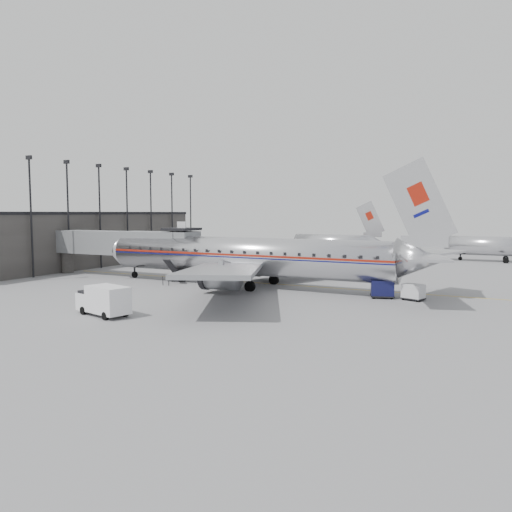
{
  "coord_description": "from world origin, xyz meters",
  "views": [
    {
      "loc": [
        25.31,
        -45.91,
        8.2
      ],
      "look_at": [
        0.27,
        5.4,
        3.2
      ],
      "focal_mm": 35.0,
      "sensor_mm": 36.0,
      "label": 1
    }
  ],
  "objects_px": {
    "service_van": "(103,300)",
    "ramp_worker": "(227,278)",
    "airliner": "(251,256)",
    "baggage_cart_white": "(413,292)",
    "baggage_cart_navy": "(382,288)"
  },
  "relations": [
    {
      "from": "service_van",
      "to": "baggage_cart_navy",
      "type": "height_order",
      "value": "service_van"
    },
    {
      "from": "baggage_cart_white",
      "to": "ramp_worker",
      "type": "height_order",
      "value": "ramp_worker"
    },
    {
      "from": "airliner",
      "to": "ramp_worker",
      "type": "relative_size",
      "value": 25.1
    },
    {
      "from": "service_van",
      "to": "baggage_cart_white",
      "type": "relative_size",
      "value": 2.37
    },
    {
      "from": "baggage_cart_white",
      "to": "baggage_cart_navy",
      "type": "bearing_deg",
      "value": -159.71
    },
    {
      "from": "service_van",
      "to": "ramp_worker",
      "type": "xyz_separation_m",
      "value": [
        0.65,
        18.98,
        -0.42
      ]
    },
    {
      "from": "airliner",
      "to": "baggage_cart_navy",
      "type": "bearing_deg",
      "value": -2.57
    },
    {
      "from": "baggage_cart_white",
      "to": "ramp_worker",
      "type": "distance_m",
      "value": 20.53
    },
    {
      "from": "service_van",
      "to": "ramp_worker",
      "type": "relative_size",
      "value": 3.24
    },
    {
      "from": "airliner",
      "to": "baggage_cart_navy",
      "type": "distance_m",
      "value": 14.83
    },
    {
      "from": "service_van",
      "to": "baggage_cart_navy",
      "type": "relative_size",
      "value": 2.12
    },
    {
      "from": "airliner",
      "to": "ramp_worker",
      "type": "height_order",
      "value": "airliner"
    },
    {
      "from": "airliner",
      "to": "ramp_worker",
      "type": "distance_m",
      "value": 3.95
    },
    {
      "from": "service_van",
      "to": "baggage_cart_white",
      "type": "height_order",
      "value": "service_van"
    },
    {
      "from": "baggage_cart_navy",
      "to": "airliner",
      "type": "bearing_deg",
      "value": 159.95
    }
  ]
}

